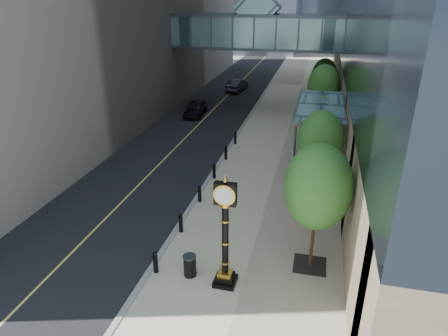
{
  "coord_description": "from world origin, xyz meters",
  "views": [
    {
      "loc": [
        3.29,
        -11.61,
        10.89
      ],
      "look_at": [
        -0.98,
        6.1,
        2.86
      ],
      "focal_mm": 32.0,
      "sensor_mm": 36.0,
      "label": 1
    }
  ],
  "objects": [
    {
      "name": "ground",
      "position": [
        0.0,
        0.0,
        0.0
      ],
      "size": [
        320.0,
        320.0,
        0.0
      ],
      "primitive_type": "plane",
      "color": "gray",
      "rests_on": "ground"
    },
    {
      "name": "trash_bin",
      "position": [
        -1.24,
        1.15,
        0.51
      ],
      "size": [
        0.65,
        0.65,
        0.9
      ],
      "primitive_type": "cylinder",
      "rotation": [
        0.0,
        0.0,
        -0.29
      ],
      "color": "black",
      "rests_on": "sidewalk"
    },
    {
      "name": "entrance_canopy",
      "position": [
        3.48,
        14.0,
        4.19
      ],
      "size": [
        3.0,
        8.0,
        4.38
      ],
      "color": "#383F44",
      "rests_on": "ground"
    },
    {
      "name": "street_clock",
      "position": [
        0.3,
        1.01,
        2.11
      ],
      "size": [
        0.9,
        0.9,
        4.72
      ],
      "rotation": [
        0.0,
        0.0,
        -0.02
      ],
      "color": "black",
      "rests_on": "sidewalk"
    },
    {
      "name": "street_trees",
      "position": [
        3.6,
        15.41,
        3.58
      ],
      "size": [
        2.72,
        28.59,
        5.59
      ],
      "color": "black",
      "rests_on": "sidewalk"
    },
    {
      "name": "car_far",
      "position": [
        -6.37,
        35.19,
        0.74
      ],
      "size": [
        2.1,
        4.54,
        1.44
      ],
      "primitive_type": "imported",
      "rotation": [
        0.0,
        0.0,
        3.01
      ],
      "color": "black",
      "rests_on": "road"
    },
    {
      "name": "skywalk",
      "position": [
        -3.0,
        28.0,
        7.71
      ],
      "size": [
        17.0,
        4.2,
        5.8
      ],
      "color": "slate",
      "rests_on": "ground"
    },
    {
      "name": "bollard_row",
      "position": [
        -2.7,
        9.0,
        0.51
      ],
      "size": [
        0.2,
        16.2,
        0.9
      ],
      "color": "black",
      "rests_on": "sidewalk"
    },
    {
      "name": "curb",
      "position": [
        -3.0,
        40.0,
        0.04
      ],
      "size": [
        0.25,
        180.0,
        0.07
      ],
      "primitive_type": "cube",
      "color": "gray",
      "rests_on": "ground"
    },
    {
      "name": "sidewalk",
      "position": [
        1.0,
        40.0,
        0.03
      ],
      "size": [
        8.0,
        180.0,
        0.06
      ],
      "primitive_type": "cube",
      "color": "#BBB390",
      "rests_on": "ground"
    },
    {
      "name": "car_near",
      "position": [
        -8.13,
        24.01,
        0.73
      ],
      "size": [
        1.97,
        4.3,
        1.43
      ],
      "primitive_type": "imported",
      "rotation": [
        0.0,
        0.0,
        0.07
      ],
      "color": "black",
      "rests_on": "road"
    },
    {
      "name": "road",
      "position": [
        -7.0,
        40.0,
        0.01
      ],
      "size": [
        8.0,
        180.0,
        0.02
      ],
      "primitive_type": "cube",
      "color": "black",
      "rests_on": "ground"
    },
    {
      "name": "pedestrian",
      "position": [
        2.01,
        13.22,
        0.91
      ],
      "size": [
        0.68,
        0.5,
        1.7
      ],
      "primitive_type": "imported",
      "rotation": [
        0.0,
        0.0,
        2.99
      ],
      "color": "#A39D95",
      "rests_on": "sidewalk"
    }
  ]
}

